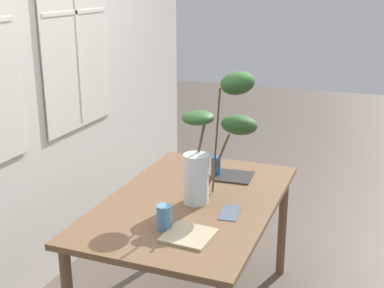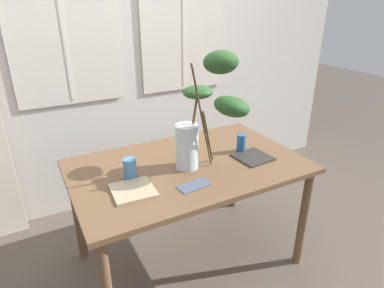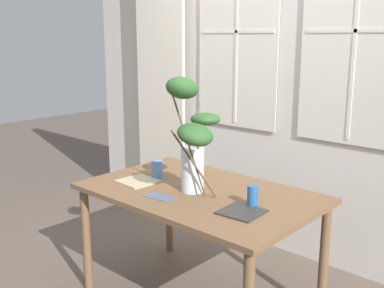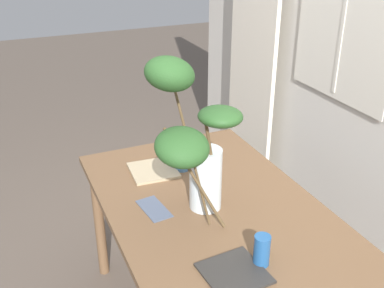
# 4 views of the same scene
# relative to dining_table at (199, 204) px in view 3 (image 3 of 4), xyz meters

# --- Properties ---
(back_wall_with_windows) EXTENTS (4.42, 0.14, 2.69)m
(back_wall_with_windows) POSITION_rel_dining_table_xyz_m (-0.00, 1.07, 0.68)
(back_wall_with_windows) COLOR beige
(back_wall_with_windows) RESTS_ON ground
(curtain_sheer_side) EXTENTS (0.59, 0.03, 2.47)m
(curtain_sheer_side) POSITION_rel_dining_table_xyz_m (-1.28, 0.92, 0.56)
(curtain_sheer_side) COLOR silver
(curtain_sheer_side) RESTS_ON ground
(dining_table) EXTENTS (1.43, 0.90, 0.76)m
(dining_table) POSITION_rel_dining_table_xyz_m (0.00, 0.00, 0.00)
(dining_table) COLOR brown
(dining_table) RESTS_ON ground
(vase_with_branches) EXTENTS (0.40, 0.45, 0.74)m
(vase_with_branches) POSITION_rel_dining_table_xyz_m (0.05, -0.12, 0.44)
(vase_with_branches) COLOR silver
(vase_with_branches) RESTS_ON dining_table
(drinking_glass_blue_left) EXTENTS (0.07, 0.07, 0.12)m
(drinking_glass_blue_left) POSITION_rel_dining_table_xyz_m (-0.38, 0.00, 0.15)
(drinking_glass_blue_left) COLOR #4C84BC
(drinking_glass_blue_left) RESTS_ON dining_table
(drinking_glass_blue_right) EXTENTS (0.06, 0.06, 0.12)m
(drinking_glass_blue_right) POSITION_rel_dining_table_xyz_m (0.40, -0.01, 0.15)
(drinking_glass_blue_right) COLOR #235693
(drinking_glass_blue_right) RESTS_ON dining_table
(plate_square_left) EXTENTS (0.24, 0.24, 0.01)m
(plate_square_left) POSITION_rel_dining_table_xyz_m (-0.41, -0.14, 0.09)
(plate_square_left) COLOR tan
(plate_square_left) RESTS_ON dining_table
(plate_square_right) EXTENTS (0.23, 0.23, 0.01)m
(plate_square_right) POSITION_rel_dining_table_xyz_m (0.41, -0.12, 0.09)
(plate_square_right) COLOR #2D2B28
(plate_square_right) RESTS_ON dining_table
(napkin_folded) EXTENTS (0.20, 0.12, 0.00)m
(napkin_folded) POSITION_rel_dining_table_xyz_m (-0.09, -0.25, 0.09)
(napkin_folded) COLOR #4C566B
(napkin_folded) RESTS_ON dining_table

